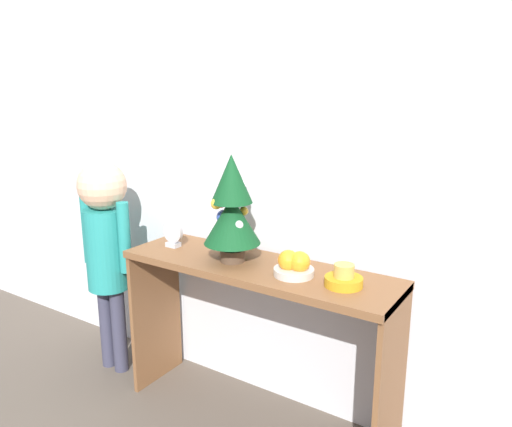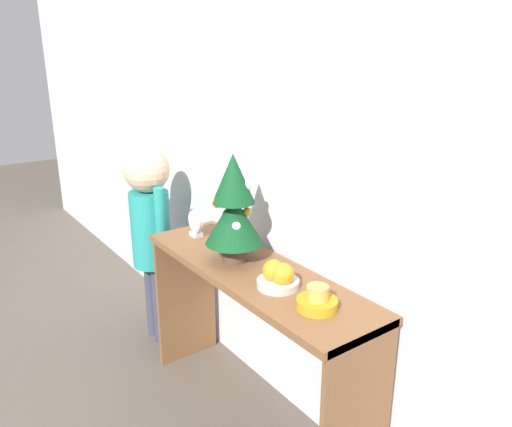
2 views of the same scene
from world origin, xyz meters
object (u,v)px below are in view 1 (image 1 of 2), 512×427
Objects in this scene: fruit_bowl at (294,265)px; child_figure at (106,237)px; mini_tree at (232,208)px; desk_clock at (173,233)px; singing_bowl at (344,278)px.

fruit_bowl is 0.14× the size of child_figure.
mini_tree reaches higher than fruit_bowl.
desk_clock is at bearing 7.82° from child_figure.
singing_bowl is at bearing 2.11° from child_figure.
desk_clock is at bearing 178.30° from mini_tree.
desk_clock reaches higher than singing_bowl.
desk_clock is (-0.82, 0.01, 0.03)m from singing_bowl.
child_figure is (-1.00, -0.04, -0.04)m from fruit_bowl.
desk_clock is (-0.33, 0.01, -0.16)m from mini_tree.
desk_clock is at bearing 179.43° from singing_bowl.
fruit_bowl is 1.23× the size of desk_clock.
mini_tree is 3.20× the size of singing_bowl.
mini_tree reaches higher than child_figure.
singing_bowl is 1.20m from child_figure.
fruit_bowl reaches higher than singing_bowl.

